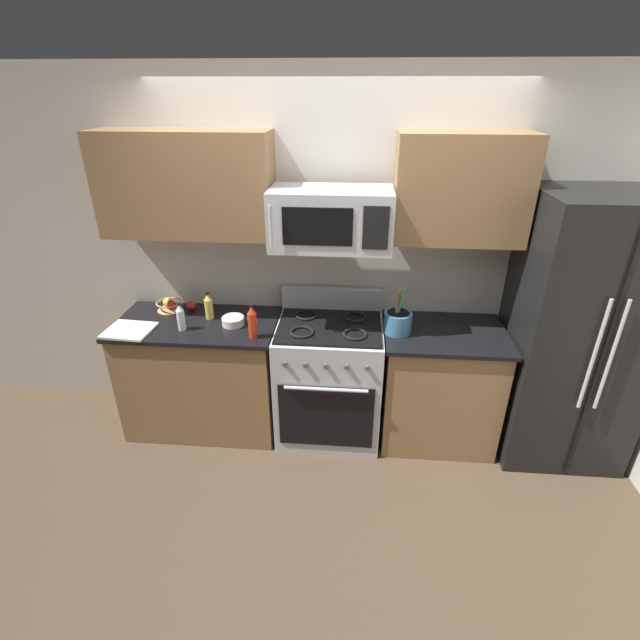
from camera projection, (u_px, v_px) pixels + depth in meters
ground_plane at (322, 489)px, 3.15m from camera, size 16.00×16.00×0.00m
wall_back at (333, 257)px, 3.47m from camera, size 8.00×0.10×2.60m
counter_left at (203, 374)px, 3.58m from camera, size 1.17×0.64×0.91m
range_oven at (329, 378)px, 3.50m from camera, size 0.76×0.68×1.09m
counter_right at (438, 385)px, 3.44m from camera, size 0.85×0.64×0.91m
refrigerator at (575, 333)px, 3.15m from camera, size 0.82×0.75×1.89m
microwave at (331, 219)px, 2.98m from camera, size 0.78×0.44×0.38m
upper_cabinets_left at (186, 185)px, 3.09m from camera, size 1.16×0.34×0.68m
upper_cabinets_right at (461, 189)px, 2.96m from camera, size 0.84×0.34×0.68m
utensil_crock at (398, 321)px, 3.20m from camera, size 0.19×0.19×0.33m
fruit_basket at (169, 305)px, 3.54m from camera, size 0.19×0.19×0.09m
apple_loose at (191, 305)px, 3.54m from camera, size 0.07×0.07×0.07m
cutting_board at (129, 330)px, 3.24m from camera, size 0.33×0.30×0.02m
bottle_oil at (209, 307)px, 3.38m from camera, size 0.06×0.06×0.21m
bottle_hot_sauce at (252, 322)px, 3.12m from camera, size 0.06×0.06×0.25m
bottle_vinegar at (181, 318)px, 3.23m from camera, size 0.06×0.06×0.21m
prep_bowl at (233, 321)px, 3.32m from camera, size 0.16×0.16×0.06m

